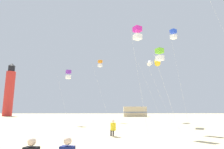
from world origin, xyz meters
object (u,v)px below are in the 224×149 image
at_px(kite_box_magenta, 137,33).
at_px(rv_van_tan, 135,112).
at_px(kite_tube_white, 150,63).
at_px(kite_flyer_standing, 113,127).
at_px(kite_box_blue, 173,34).
at_px(kite_box_orange, 100,64).
at_px(kite_box_violet, 68,74).
at_px(kite_box_lime, 160,55).
at_px(lighthouse_distant, 9,91).
at_px(kite_tube_gold, 157,62).

relative_size(kite_box_magenta, rv_van_tan, 1.39).
distance_m(kite_box_magenta, kite_tube_white, 17.16).
distance_m(kite_flyer_standing, kite_box_magenta, 8.20).
relative_size(kite_flyer_standing, kite_box_blue, 0.10).
height_order(kite_box_orange, kite_tube_white, kite_tube_white).
distance_m(kite_tube_white, rv_van_tan, 24.50).
height_order(kite_box_magenta, kite_box_blue, kite_box_blue).
distance_m(kite_box_orange, kite_box_blue, 14.00).
height_order(kite_box_violet, kite_box_lime, kite_box_lime).
relative_size(kite_box_blue, lighthouse_distant, 0.68).
height_order(kite_box_violet, rv_van_tan, kite_box_violet).
bearing_deg(kite_box_violet, kite_box_orange, 60.50).
xyz_separation_m(kite_box_orange, kite_box_magenta, (3.89, -16.39, -1.33)).
relative_size(kite_flyer_standing, lighthouse_distant, 0.07).
height_order(kite_flyer_standing, kite_tube_gold, kite_tube_gold).
height_order(kite_box_violet, kite_tube_white, kite_tube_white).
distance_m(kite_flyer_standing, kite_box_orange, 20.24).
bearing_deg(kite_tube_white, kite_box_blue, -87.09).
height_order(kite_box_magenta, kite_tube_white, kite_tube_white).
xyz_separation_m(kite_flyer_standing, kite_box_magenta, (2.17, 1.61, 7.74)).
relative_size(kite_box_orange, kite_box_magenta, 1.15).
relative_size(kite_box_magenta, kite_box_blue, 0.79).
distance_m(kite_box_violet, lighthouse_distant, 44.04).
relative_size(kite_box_magenta, lighthouse_distant, 0.53).
bearing_deg(kite_box_orange, kite_tube_white, 0.15).
bearing_deg(kite_flyer_standing, kite_box_magenta, -153.81).
bearing_deg(kite_box_violet, kite_box_magenta, -50.63).
xyz_separation_m(kite_box_violet, kite_tube_white, (12.55, 6.92, 3.37)).
bearing_deg(lighthouse_distant, kite_box_lime, -50.49).
xyz_separation_m(kite_flyer_standing, kite_box_violet, (-5.63, 11.11, 5.86)).
relative_size(kite_box_lime, kite_tube_gold, 0.88).
relative_size(kite_box_orange, lighthouse_distant, 0.61).
xyz_separation_m(kite_box_lime, rv_van_tan, (2.92, 37.92, -5.50)).
distance_m(kite_tube_gold, lighthouse_distant, 52.84).
bearing_deg(kite_box_magenta, kite_box_violet, 129.37).
bearing_deg(kite_box_blue, kite_tube_white, 92.91).
bearing_deg(kite_box_magenta, kite_box_blue, 48.03).
distance_m(kite_box_blue, kite_tube_white, 10.58).
distance_m(kite_box_lime, kite_box_blue, 6.59).
xyz_separation_m(kite_box_violet, kite_box_blue, (13.09, -3.61, 4.28)).
bearing_deg(kite_tube_gold, kite_tube_white, 83.29).
bearing_deg(kite_box_violet, lighthouse_distant, 126.03).
distance_m(kite_box_lime, lighthouse_distant, 56.53).
distance_m(kite_box_violet, kite_box_orange, 8.55).
distance_m(kite_box_magenta, rv_van_tan, 40.35).
height_order(kite_flyer_standing, kite_box_lime, kite_box_lime).
distance_m(kite_box_lime, kite_box_magenta, 3.08).
xyz_separation_m(kite_tube_white, rv_van_tan, (0.43, 22.98, -8.46)).
bearing_deg(kite_box_orange, kite_flyer_standing, -84.51).
bearing_deg(kite_flyer_standing, kite_box_orange, -94.94).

